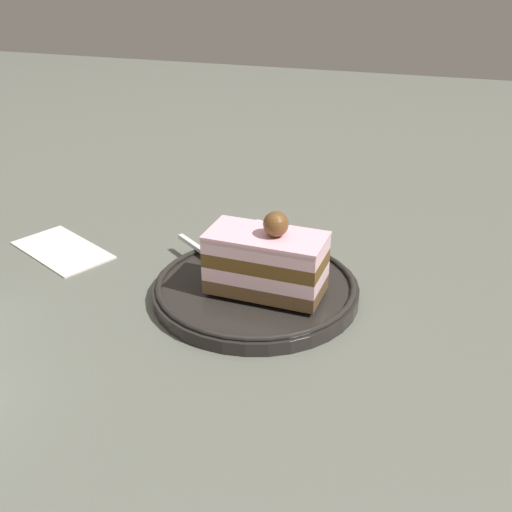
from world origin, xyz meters
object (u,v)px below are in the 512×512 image
dessert_plate (256,289)px  whipped_cream_dollop (257,235)px  cake_slice (266,261)px  fork (206,254)px  folded_napkin (62,249)px

dessert_plate → whipped_cream_dollop: size_ratio=6.26×
whipped_cream_dollop → cake_slice: bearing=-68.2°
fork → folded_napkin: 0.19m
cake_slice → folded_napkin: bearing=169.1°
dessert_plate → folded_napkin: bearing=171.7°
cake_slice → folded_napkin: (-0.27, 0.05, -0.05)m
fork → dessert_plate: bearing=-29.8°
dessert_plate → folded_napkin: dessert_plate is taller
dessert_plate → cake_slice: cake_slice is taller
cake_slice → fork: cake_slice is taller
cake_slice → folded_napkin: size_ratio=0.96×
folded_napkin → dessert_plate: bearing=-8.3°
cake_slice → fork: (-0.09, 0.06, -0.03)m
folded_napkin → cake_slice: bearing=-10.9°
folded_napkin → whipped_cream_dollop: bearing=9.1°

